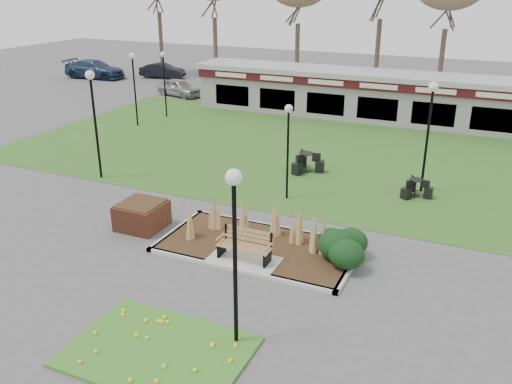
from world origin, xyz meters
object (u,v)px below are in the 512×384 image
at_px(park_bench, 245,245).
at_px(bistro_set_a, 306,165).
at_px(food_pavilion, 383,96).
at_px(bistro_set_b, 415,190).
at_px(lamp_post_near_right, 234,221).
at_px(lamp_post_near_left, 93,101).
at_px(lamp_post_far_left, 164,70).
at_px(brick_planter, 142,215).
at_px(lamp_post_mid_left, 133,73).
at_px(car_blue, 95,69).
at_px(car_silver, 179,88).
at_px(lamp_post_far_right, 430,113).
at_px(car_black, 162,71).
at_px(lamp_post_mid_right, 288,131).

relative_size(park_bench, bistro_set_a, 1.07).
bearing_deg(park_bench, food_pavilion, 90.00).
bearing_deg(bistro_set_b, lamp_post_near_right, -101.93).
xyz_separation_m(lamp_post_near_left, bistro_set_b, (13.01, 3.45, -3.17)).
relative_size(lamp_post_far_left, bistro_set_a, 2.55).
bearing_deg(lamp_post_near_right, brick_planter, 142.77).
distance_m(brick_planter, bistro_set_a, 8.66).
distance_m(park_bench, lamp_post_near_right, 4.85).
relative_size(lamp_post_mid_left, car_blue, 0.79).
bearing_deg(car_silver, lamp_post_mid_left, -150.18).
xyz_separation_m(lamp_post_mid_left, bistro_set_b, (16.89, -4.63, -2.85)).
relative_size(food_pavilion, lamp_post_near_left, 5.23).
distance_m(lamp_post_near_right, bistro_set_a, 13.10).
distance_m(brick_planter, lamp_post_mid_left, 14.63).
relative_size(lamp_post_near_right, lamp_post_far_right, 0.99).
distance_m(lamp_post_near_right, car_silver, 29.80).
height_order(lamp_post_near_right, lamp_post_far_left, lamp_post_near_right).
bearing_deg(lamp_post_mid_left, car_black, 118.19).
relative_size(lamp_post_near_left, bistro_set_b, 3.49).
bearing_deg(bistro_set_a, lamp_post_mid_right, -83.63).
relative_size(lamp_post_near_right, bistro_set_a, 2.82).
bearing_deg(lamp_post_mid_left, food_pavilion, 29.70).
bearing_deg(bistro_set_a, lamp_post_far_left, 151.84).
bearing_deg(lamp_post_near_right, bistro_set_b, 78.07).
bearing_deg(car_blue, car_silver, -113.12).
bearing_deg(food_pavilion, brick_planter, -103.06).
relative_size(park_bench, lamp_post_mid_right, 0.45).
distance_m(lamp_post_mid_left, car_blue, 17.85).
distance_m(bistro_set_a, car_blue, 29.37).
relative_size(lamp_post_mid_left, lamp_post_far_left, 1.05).
bearing_deg(car_silver, bistro_set_b, -109.61).
xyz_separation_m(lamp_post_far_left, car_blue, (-13.43, 9.39, -2.17)).
distance_m(lamp_post_mid_right, bistro_set_a, 4.21).
relative_size(lamp_post_near_left, car_blue, 0.87).
distance_m(brick_planter, lamp_post_far_right, 11.75).
xyz_separation_m(park_bench, car_silver, (-15.23, 20.75, 0.04)).
bearing_deg(lamp_post_near_left, park_bench, -25.06).
xyz_separation_m(bistro_set_a, car_silver, (-14.15, 12.01, 0.33)).
height_order(park_bench, lamp_post_far_left, lamp_post_far_left).
xyz_separation_m(lamp_post_far_right, bistro_set_a, (-5.18, 0.38, -2.99)).
bearing_deg(lamp_post_mid_left, brick_planter, -53.57).
height_order(lamp_post_near_left, bistro_set_b, lamp_post_near_left).
bearing_deg(park_bench, brick_planter, 170.31).
distance_m(lamp_post_mid_right, bistro_set_b, 5.78).
relative_size(lamp_post_near_right, bistro_set_b, 3.33).
distance_m(car_silver, car_black, 8.10).
bearing_deg(brick_planter, lamp_post_near_left, 143.25).
bearing_deg(park_bench, car_black, 127.70).
xyz_separation_m(lamp_post_near_left, lamp_post_mid_right, (8.37, 1.12, -0.65)).
xyz_separation_m(food_pavilion, lamp_post_mid_right, (-0.71, -14.35, 1.31)).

